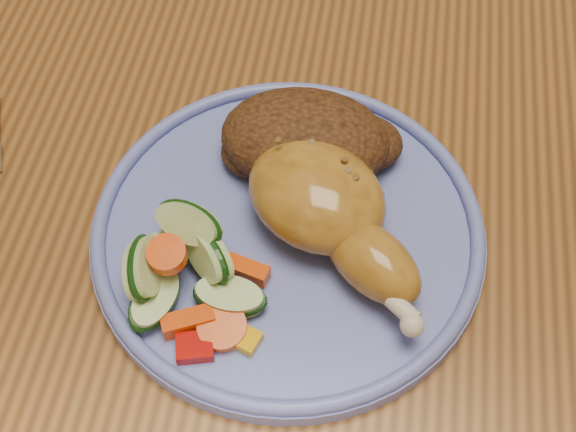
% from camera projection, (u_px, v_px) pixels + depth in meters
% --- Properties ---
extents(dining_table, '(0.90, 1.40, 0.75)m').
position_uv_depth(dining_table, '(406.00, 231.00, 0.65)').
color(dining_table, brown).
rests_on(dining_table, ground).
extents(plate, '(0.26, 0.26, 0.01)m').
position_uv_depth(plate, '(288.00, 234.00, 0.54)').
color(plate, '#5E6BBC').
rests_on(plate, dining_table).
extents(plate_rim, '(0.26, 0.26, 0.01)m').
position_uv_depth(plate_rim, '(288.00, 225.00, 0.53)').
color(plate_rim, '#5E6BBC').
rests_on(plate_rim, plate).
extents(chicken_leg, '(0.15, 0.15, 0.05)m').
position_uv_depth(chicken_leg, '(330.00, 211.00, 0.52)').
color(chicken_leg, '#B07925').
rests_on(chicken_leg, plate).
extents(rice_pilaf, '(0.13, 0.09, 0.05)m').
position_uv_depth(rice_pilaf, '(309.00, 141.00, 0.56)').
color(rice_pilaf, '#4D2B13').
rests_on(rice_pilaf, plate).
extents(vegetable_pile, '(0.10, 0.11, 0.05)m').
position_uv_depth(vegetable_pile, '(186.00, 272.00, 0.50)').
color(vegetable_pile, '#A50A05').
rests_on(vegetable_pile, plate).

